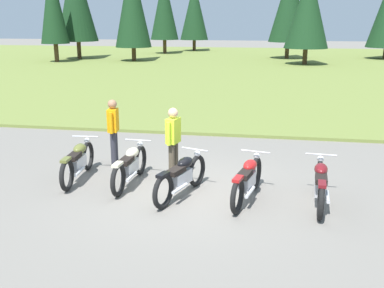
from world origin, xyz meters
name	(u,v)px	position (x,y,z in m)	size (l,w,h in m)	color
ground_plane	(187,192)	(0.00, 0.00, 0.00)	(140.00, 140.00, 0.00)	slate
grass_moorland	(249,66)	(0.00, 26.79, 0.05)	(80.00, 44.00, 0.10)	olive
forest_treeline	(297,6)	(3.59, 32.54, 4.62)	(40.39, 22.58, 9.08)	#47331E
motorcycle_olive	(78,161)	(-2.59, 0.38, 0.44)	(0.62, 2.10, 0.88)	black
motorcycle_cream	(130,165)	(-1.33, 0.26, 0.44)	(0.62, 2.10, 0.88)	black
motorcycle_black	(181,176)	(-0.08, -0.22, 0.44)	(0.86, 2.03, 0.88)	black
motorcycle_red	(248,179)	(1.27, -0.19, 0.44)	(0.70, 2.07, 0.88)	black
motorcycle_maroon	(320,184)	(2.69, -0.19, 0.44)	(0.62, 2.10, 0.88)	black
rider_in_hivis_vest	(173,140)	(-0.44, 0.70, 0.95)	(0.30, 0.54, 1.67)	#4C4233
rider_with_back_turned	(113,129)	(-2.12, 1.49, 0.95)	(0.26, 0.55, 1.67)	#2D2D38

